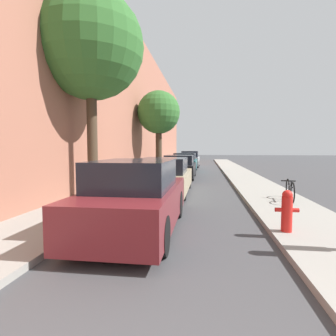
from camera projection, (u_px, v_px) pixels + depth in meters
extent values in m
plane|color=#3D3D3F|center=(195.00, 178.00, 15.85)|extent=(120.00, 120.00, 0.00)
cube|color=gray|center=(147.00, 177.00, 16.25)|extent=(2.00, 52.00, 0.12)
cube|color=gray|center=(245.00, 178.00, 15.45)|extent=(2.00, 52.00, 0.12)
cube|color=#9E604C|center=(124.00, 99.00, 16.10)|extent=(0.70, 52.00, 9.49)
cylinder|color=black|center=(122.00, 203.00, 7.03)|extent=(0.22, 0.67, 0.67)
cylinder|color=black|center=(177.00, 204.00, 6.82)|extent=(0.22, 0.67, 0.67)
cylinder|color=black|center=(76.00, 232.00, 4.55)|extent=(0.22, 0.67, 0.67)
cylinder|color=black|center=(161.00, 236.00, 4.35)|extent=(0.22, 0.67, 0.67)
cube|color=maroon|center=(137.00, 205.00, 5.67)|extent=(1.67, 4.04, 0.76)
cube|color=black|center=(134.00, 174.00, 5.46)|extent=(1.47, 2.10, 0.57)
cylinder|color=black|center=(151.00, 181.00, 12.09)|extent=(0.22, 0.62, 0.62)
cylinder|color=black|center=(188.00, 181.00, 11.86)|extent=(0.22, 0.62, 0.62)
cylinder|color=black|center=(134.00, 190.00, 9.28)|extent=(0.22, 0.62, 0.62)
cylinder|color=black|center=(183.00, 191.00, 9.05)|extent=(0.22, 0.62, 0.62)
cube|color=tan|center=(164.00, 180.00, 10.55)|extent=(1.90, 4.58, 0.65)
cube|color=black|center=(164.00, 165.00, 10.33)|extent=(1.67, 2.38, 0.57)
cylinder|color=black|center=(170.00, 171.00, 17.26)|extent=(0.22, 0.66, 0.66)
cylinder|color=black|center=(194.00, 171.00, 17.05)|extent=(0.22, 0.66, 0.66)
cylinder|color=black|center=(163.00, 175.00, 14.73)|extent=(0.22, 0.66, 0.66)
cylinder|color=black|center=(192.00, 175.00, 14.52)|extent=(0.22, 0.66, 0.66)
cube|color=black|center=(180.00, 170.00, 15.88)|extent=(1.77, 4.13, 0.67)
cube|color=black|center=(180.00, 160.00, 15.67)|extent=(1.55, 2.15, 0.53)
cylinder|color=black|center=(177.00, 166.00, 22.17)|extent=(0.22, 0.65, 0.65)
cylinder|color=black|center=(196.00, 166.00, 21.96)|extent=(0.22, 0.65, 0.65)
cylinder|color=black|center=(173.00, 168.00, 19.50)|extent=(0.22, 0.65, 0.65)
cylinder|color=black|center=(194.00, 168.00, 19.28)|extent=(0.22, 0.65, 0.65)
cube|color=#1E6066|center=(185.00, 164.00, 20.71)|extent=(1.74, 4.37, 0.72)
cube|color=black|center=(185.00, 156.00, 20.50)|extent=(1.53, 2.27, 0.52)
cylinder|color=black|center=(183.00, 163.00, 27.36)|extent=(0.22, 0.62, 0.62)
cylinder|color=black|center=(198.00, 163.00, 27.16)|extent=(0.22, 0.62, 0.62)
cylinder|color=black|center=(181.00, 164.00, 24.75)|extent=(0.22, 0.62, 0.62)
cylinder|color=black|center=(197.00, 164.00, 24.54)|extent=(0.22, 0.62, 0.62)
cube|color=silver|center=(190.00, 161.00, 25.94)|extent=(1.71, 4.27, 0.75)
cube|color=black|center=(190.00, 154.00, 25.72)|extent=(1.50, 2.22, 0.59)
cylinder|color=#423323|center=(92.00, 137.00, 8.93)|extent=(0.34, 0.34, 4.02)
sphere|color=#2D6028|center=(90.00, 46.00, 8.72)|extent=(3.48, 3.48, 3.48)
cylinder|color=#423323|center=(159.00, 149.00, 17.72)|extent=(0.41, 0.41, 3.24)
sphere|color=#2D6028|center=(159.00, 112.00, 17.55)|extent=(2.79, 2.79, 2.79)
cylinder|color=red|center=(287.00, 214.00, 5.26)|extent=(0.20, 0.20, 0.69)
sphere|color=red|center=(287.00, 195.00, 5.23)|extent=(0.19, 0.19, 0.19)
cylinder|color=red|center=(279.00, 210.00, 5.27)|extent=(0.13, 0.08, 0.08)
cylinder|color=red|center=(295.00, 210.00, 5.23)|extent=(0.13, 0.08, 0.08)
torus|color=black|center=(288.00, 188.00, 8.84)|extent=(0.13, 0.64, 0.64)
torus|color=black|center=(293.00, 193.00, 7.95)|extent=(0.13, 0.64, 0.64)
cube|color=black|center=(290.00, 186.00, 8.39)|extent=(0.14, 0.78, 0.04)
cylinder|color=black|center=(291.00, 184.00, 8.22)|extent=(0.04, 0.04, 0.18)
cube|color=black|center=(288.00, 181.00, 8.75)|extent=(0.44, 0.10, 0.04)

